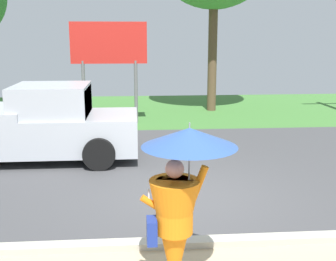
# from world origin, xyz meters

# --- Properties ---
(ground_plane) EXTENTS (40.00, 22.00, 0.20)m
(ground_plane) POSITION_xyz_m (0.00, 2.95, -0.05)
(ground_plane) COLOR #424244
(monk_pedestrian) EXTENTS (1.13, 1.11, 2.13)m
(monk_pedestrian) POSITION_xyz_m (-0.47, -3.18, 1.15)
(monk_pedestrian) COLOR orange
(monk_pedestrian) RESTS_ON ground_plane
(pickup_truck) EXTENTS (5.20, 2.28, 1.88)m
(pickup_truck) POSITION_xyz_m (-3.47, 2.86, 0.87)
(pickup_truck) COLOR #ADB2BA
(pickup_truck) RESTS_ON ground_plane
(roadside_billboard) EXTENTS (2.60, 0.12, 3.50)m
(roadside_billboard) POSITION_xyz_m (-1.79, 7.17, 2.55)
(roadside_billboard) COLOR slate
(roadside_billboard) RESTS_ON ground_plane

